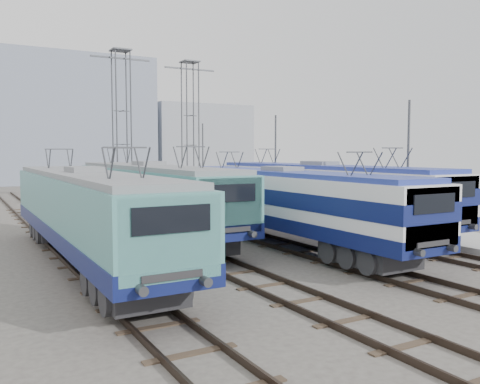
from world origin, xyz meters
name	(u,v)px	position (x,y,z in m)	size (l,w,h in m)	color
ground	(288,267)	(0.00, 0.00, 0.00)	(160.00, 160.00, 0.00)	#514C47
platform	(350,221)	(10.20, 8.00, 0.15)	(4.00, 70.00, 0.30)	#9E9E99
locomotive_far_left	(87,209)	(-6.75, 3.80, 2.24)	(2.84, 17.95, 3.38)	#101850
locomotive_center_left	(150,193)	(-2.25, 9.37, 2.28)	(2.90, 18.32, 3.45)	#101850
locomotive_center_right	(284,199)	(2.25, 3.62, 2.23)	(2.75, 17.40, 3.27)	#101850
locomotive_far_right	(321,190)	(6.75, 6.53, 2.32)	(2.87, 18.18, 3.42)	#101850
catenary_tower_west	(122,123)	(0.00, 22.00, 6.64)	(4.50, 1.20, 12.00)	#3F4247
catenary_tower_east	(190,126)	(6.50, 24.00, 6.64)	(4.50, 1.20, 12.00)	#3F4247
mast_front	(408,171)	(8.60, 2.00, 3.50)	(0.12, 0.12, 7.00)	#3F4247
mast_mid	(275,165)	(8.60, 14.00, 3.50)	(0.12, 0.12, 7.00)	#3F4247
mast_rear	(203,162)	(8.60, 26.00, 3.50)	(0.12, 0.12, 7.00)	#3F4247
building_center	(70,121)	(4.00, 62.00, 9.00)	(22.00, 14.00, 18.00)	gray
building_east	(195,142)	(24.00, 62.00, 6.00)	(16.00, 12.00, 12.00)	#9298A2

